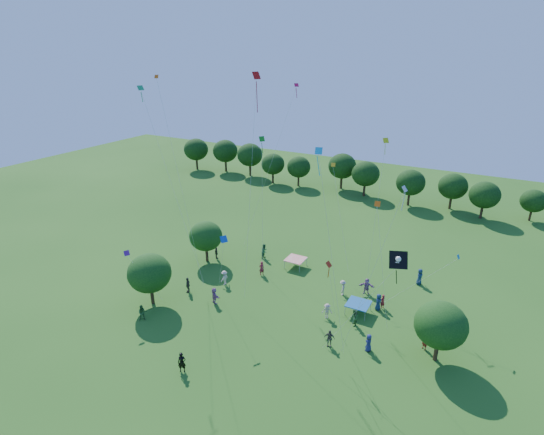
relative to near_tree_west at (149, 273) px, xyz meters
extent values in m
plane|color=#2F621D|center=(12.52, -11.19, -3.56)|extent=(160.00, 160.00, 0.00)
cylinder|color=#422B19|center=(0.00, 0.00, -2.71)|extent=(0.35, 0.35, 1.70)
ellipsoid|color=#1B4914|center=(0.00, 0.00, 0.01)|extent=(4.38, 4.38, 3.94)
cylinder|color=#422B19|center=(-0.76, 10.33, -2.72)|extent=(0.34, 0.34, 1.67)
ellipsoid|color=#1B4914|center=(-0.76, 10.33, -0.17)|extent=(4.03, 4.03, 3.63)
cylinder|color=#422B19|center=(27.06, 5.03, -2.70)|extent=(0.35, 0.35, 1.71)
ellipsoid|color=#1B4914|center=(27.06, 5.03, -0.02)|extent=(4.28, 4.28, 3.86)
cylinder|color=#422B19|center=(-28.61, 44.08, -2.48)|extent=(0.44, 0.44, 2.15)
ellipsoid|color=#153910|center=(-28.61, 44.08, 0.79)|extent=(5.17, 5.17, 4.65)
cylinder|color=#422B19|center=(-22.14, 45.72, -2.47)|extent=(0.45, 0.45, 2.17)
ellipsoid|color=#153910|center=(-22.14, 45.72, 0.84)|extent=(5.22, 5.22, 4.70)
cylinder|color=#422B19|center=(-15.84, 45.38, -2.48)|extent=(0.44, 0.44, 2.15)
ellipsoid|color=#153910|center=(-15.84, 45.38, 0.80)|extent=(5.17, 5.17, 4.65)
cylinder|color=#422B19|center=(-9.26, 43.09, -2.62)|extent=(0.38, 0.38, 1.87)
ellipsoid|color=#153910|center=(-9.26, 43.09, 0.22)|extent=(4.48, 4.48, 4.03)
cylinder|color=#422B19|center=(-4.04, 43.71, -2.63)|extent=(0.38, 0.38, 1.84)
ellipsoid|color=#153910|center=(-4.04, 43.71, 0.17)|extent=(4.42, 4.42, 3.98)
cylinder|color=#422B19|center=(3.69, 46.10, -2.48)|extent=(0.44, 0.44, 2.14)
ellipsoid|color=#153910|center=(3.69, 46.10, 0.77)|extent=(5.14, 5.14, 4.63)
cylinder|color=#422B19|center=(8.79, 43.93, -2.54)|extent=(0.42, 0.42, 2.03)
ellipsoid|color=#153910|center=(8.79, 43.93, 0.54)|extent=(4.86, 4.86, 4.37)
cylinder|color=#422B19|center=(16.76, 42.81, -2.58)|extent=(0.40, 0.40, 1.96)
ellipsoid|color=#153910|center=(16.76, 42.81, 0.41)|extent=(4.71, 4.71, 4.24)
cylinder|color=#422B19|center=(23.14, 44.35, -2.60)|extent=(0.39, 0.39, 1.91)
ellipsoid|color=#153910|center=(23.14, 44.35, 0.31)|extent=(4.59, 4.59, 4.13)
cylinder|color=#422B19|center=(27.94, 42.17, -2.61)|extent=(0.39, 0.39, 1.89)
ellipsoid|color=#153910|center=(27.94, 42.17, 0.26)|extent=(4.54, 4.54, 4.08)
cylinder|color=#422B19|center=(34.60, 44.71, -2.76)|extent=(0.33, 0.33, 1.58)
ellipsoid|color=#153910|center=(34.60, 44.71, -0.36)|extent=(3.80, 3.80, 3.42)
cube|color=red|center=(9.55, 14.18, -2.51)|extent=(2.20, 2.20, 0.08)
cylinder|color=#999999|center=(8.55, 13.18, -3.01)|extent=(0.05, 0.05, 1.10)
cylinder|color=#999999|center=(10.55, 13.18, -3.01)|extent=(0.05, 0.05, 1.10)
cylinder|color=#999999|center=(8.55, 15.18, -3.01)|extent=(0.05, 0.05, 1.10)
cylinder|color=#999999|center=(10.55, 15.18, -3.01)|extent=(0.05, 0.05, 1.10)
cube|color=#165490|center=(19.15, 8.54, -2.51)|extent=(2.20, 2.20, 0.08)
cylinder|color=#999999|center=(18.15, 7.54, -3.01)|extent=(0.05, 0.05, 1.10)
cylinder|color=#999999|center=(20.15, 7.54, -3.01)|extent=(0.05, 0.05, 1.10)
cylinder|color=#999999|center=(18.15, 9.54, -3.01)|extent=(0.05, 0.05, 1.10)
cylinder|color=#999999|center=(20.15, 9.54, -3.01)|extent=(0.05, 0.05, 1.10)
imported|color=black|center=(9.17, -6.33, -2.66)|extent=(0.80, 0.71, 1.80)
imported|color=navy|center=(20.74, 10.07, -2.68)|extent=(0.61, 0.93, 1.76)
imported|color=maroon|center=(21.06, 10.52, -2.78)|extent=(0.60, 0.69, 1.56)
imported|color=#32632A|center=(1.18, -2.62, -2.75)|extent=(0.87, 0.86, 1.61)
imported|color=#B8A293|center=(16.76, 6.24, -2.77)|extent=(1.13, 0.83, 1.58)
imported|color=#484339|center=(18.50, 2.41, -2.73)|extent=(1.04, 0.63, 1.65)
imported|color=#A15E95|center=(5.56, 3.14, -2.67)|extent=(1.71, 1.37, 1.77)
imported|color=navy|center=(23.42, 17.17, -2.61)|extent=(0.64, 1.00, 1.89)
imported|color=maroon|center=(6.93, 10.54, -2.70)|extent=(0.70, 0.76, 1.72)
imported|color=#2C6029|center=(19.46, 6.32, -2.69)|extent=(0.84, 0.97, 1.74)
imported|color=beige|center=(4.37, 6.69, -2.71)|extent=(0.58, 1.14, 1.69)
imported|color=#3E3831|center=(1.81, 3.50, -2.68)|extent=(0.84, 1.13, 1.76)
imported|color=#88518B|center=(18.81, 12.46, -2.66)|extent=(1.75, 0.93, 1.78)
imported|color=navy|center=(21.73, 3.46, -2.73)|extent=(0.57, 0.87, 1.65)
imported|color=maroon|center=(26.00, 5.99, -2.75)|extent=(0.71, 0.65, 1.61)
imported|color=#275B32|center=(5.10, 14.43, -2.60)|extent=(0.53, 0.95, 1.92)
imported|color=#BFA899|center=(16.65, 10.94, -2.69)|extent=(0.70, 1.20, 1.72)
imported|color=#3E3731|center=(-0.11, 11.43, -2.81)|extent=(0.95, 0.83, 1.50)
cube|color=black|center=(23.94, 0.17, 7.40)|extent=(1.42, 1.10, 1.07)
cube|color=black|center=(23.94, 0.22, 6.01)|extent=(0.16, 0.27, 1.18)
sphere|color=white|center=(23.94, 0.11, 7.50)|extent=(0.39, 0.39, 0.39)
cylinder|color=white|center=(23.94, 0.11, 7.22)|extent=(0.27, 0.55, 0.35)
cylinder|color=white|center=(23.94, 0.11, 7.22)|extent=(0.27, 0.55, 0.35)
cylinder|color=beige|center=(21.29, 0.24, 2.31)|extent=(5.32, 0.17, 9.14)
cube|color=red|center=(7.54, 8.89, 18.66)|extent=(0.65, 0.86, 0.67)
cube|color=red|center=(7.54, 8.94, 16.68)|extent=(0.31, 0.61, 2.94)
cylinder|color=beige|center=(8.16, 6.38, 8.04)|extent=(1.26, 5.04, 20.60)
cube|color=#DE0D3F|center=(7.29, 18.15, 17.16)|extent=(0.59, 0.58, 0.36)
cube|color=#DE0D3F|center=(7.29, 18.20, 16.27)|extent=(0.07, 0.26, 1.15)
cylinder|color=beige|center=(4.76, 16.21, 7.35)|extent=(5.08, 3.91, 19.22)
cube|color=#DE560B|center=(-0.15, 3.86, 18.60)|extent=(0.40, 0.32, 0.31)
cylinder|color=beige|center=(1.81, 3.77, 8.10)|extent=(3.94, 0.20, 20.71)
cube|color=#F3A815|center=(12.80, 16.47, 9.00)|extent=(0.54, 0.45, 0.37)
cylinder|color=beige|center=(14.55, 15.13, 3.28)|extent=(3.51, 2.71, 11.07)
cube|color=#1B994E|center=(-2.56, 4.12, 17.48)|extent=(0.57, 0.66, 0.43)
cube|color=#1B994E|center=(-2.56, 4.17, 16.64)|extent=(0.14, 0.23, 0.98)
cylinder|color=beige|center=(0.55, 4.05, 7.50)|extent=(6.25, 0.15, 19.51)
cube|color=#1247B8|center=(7.51, 2.55, 4.38)|extent=(0.68, 0.77, 0.54)
cylinder|color=beige|center=(6.37, 3.51, 0.92)|extent=(2.31, 1.93, 6.37)
cube|color=#6A178C|center=(-1.33, -1.32, 2.51)|extent=(0.45, 0.57, 0.47)
cylinder|color=beige|center=(0.32, -0.93, 0.02)|extent=(3.33, 0.80, 4.56)
cube|color=silver|center=(23.98, -0.92, 12.88)|extent=(0.35, 0.46, 0.33)
cube|color=silver|center=(23.98, -0.87, 12.00)|extent=(0.20, 0.27, 1.23)
cylinder|color=beige|center=(22.09, -0.15, 5.23)|extent=(3.79, 1.55, 14.97)
cube|color=#0D95D1|center=(18.93, -2.91, 15.13)|extent=(0.49, 0.32, 0.41)
cube|color=#0D95D1|center=(18.93, -2.86, 14.16)|extent=(0.21, 0.29, 1.35)
cylinder|color=beige|center=(19.71, -1.20, 6.35)|extent=(1.57, 3.45, 17.21)
cube|color=#B9220A|center=(18.08, 2.38, 4.51)|extent=(0.44, 0.57, 0.40)
cube|color=#B9220A|center=(18.08, 2.43, 3.68)|extent=(0.18, 0.21, 0.97)
cylinder|color=beige|center=(18.07, 3.68, 1.02)|extent=(0.02, 2.63, 6.55)
cube|color=#FC5B0D|center=(20.82, 5.46, 9.30)|extent=(0.49, 0.33, 0.39)
cylinder|color=beige|center=(21.79, 5.50, 3.43)|extent=(1.96, 0.10, 11.37)
cube|color=#CFD012|center=(18.23, 16.92, 12.16)|extent=(0.69, 0.66, 0.48)
cube|color=#CFD012|center=(18.23, 16.97, 11.21)|extent=(0.08, 0.26, 1.13)
cylinder|color=beige|center=(18.31, 15.52, 4.83)|extent=(0.18, 2.80, 14.17)
cube|color=#1B8117|center=(5.47, 13.39, 11.72)|extent=(0.63, 0.68, 0.53)
cube|color=#1B8117|center=(5.47, 13.44, 10.70)|extent=(0.10, 0.28, 1.24)
cylinder|color=beige|center=(6.07, 12.32, 4.60)|extent=(1.23, 2.16, 13.72)
cube|color=#1275BD|center=(27.18, 11.21, 3.46)|extent=(0.28, 0.45, 0.38)
cylinder|color=beige|center=(24.29, 10.41, 0.52)|extent=(5.80, 1.62, 5.56)
camera|label=1|loc=(28.77, -26.96, 21.04)|focal=28.00mm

